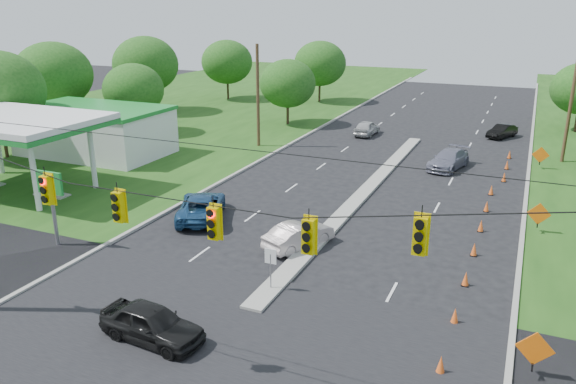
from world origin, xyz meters
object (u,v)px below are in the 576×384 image
at_px(gas_station, 82,129).
at_px(blue_pickup, 201,206).
at_px(white_sedan, 299,235).
at_px(black_sedan, 152,323).

distance_m(gas_station, blue_pickup, 17.85).
bearing_deg(white_sedan, black_sedan, 103.51).
distance_m(black_sedan, blue_pickup, 12.91).
bearing_deg(blue_pickup, white_sedan, 142.06).
xyz_separation_m(white_sedan, blue_pickup, (-6.96, 1.60, 0.08)).
height_order(white_sedan, blue_pickup, blue_pickup).
distance_m(white_sedan, blue_pickup, 7.14).
bearing_deg(black_sedan, gas_station, 51.95).
distance_m(black_sedan, white_sedan, 10.39).
bearing_deg(gas_station, blue_pickup, -25.74).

